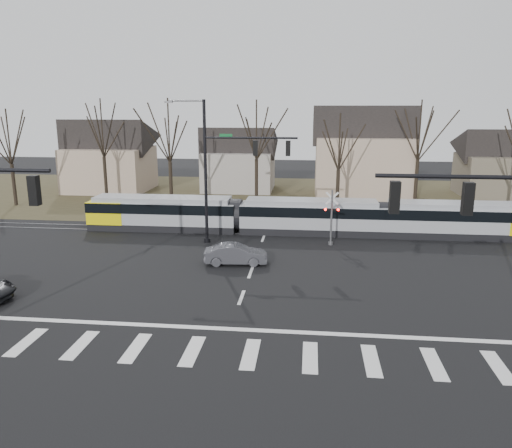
# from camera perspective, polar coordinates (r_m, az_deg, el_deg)

# --- Properties ---
(ground) EXTENTS (140.00, 140.00, 0.00)m
(ground) POSITION_cam_1_polar(r_m,az_deg,el_deg) (24.54, -2.32, -10.12)
(ground) COLOR black
(grass_verge) EXTENTS (140.00, 28.00, 0.01)m
(grass_verge) POSITION_cam_1_polar(r_m,az_deg,el_deg) (55.23, 2.60, 3.19)
(grass_verge) COLOR #38331E
(grass_verge) RESTS_ON ground
(crosswalk) EXTENTS (27.00, 2.60, 0.01)m
(crosswalk) POSITION_cam_1_polar(r_m,az_deg,el_deg) (20.98, -3.99, -14.43)
(crosswalk) COLOR silver
(crosswalk) RESTS_ON ground
(stop_line) EXTENTS (28.00, 0.35, 0.01)m
(stop_line) POSITION_cam_1_polar(r_m,az_deg,el_deg) (22.92, -3.00, -11.89)
(stop_line) COLOR silver
(stop_line) RESTS_ON ground
(lane_dashes) EXTENTS (0.18, 30.00, 0.01)m
(lane_dashes) POSITION_cam_1_polar(r_m,az_deg,el_deg) (39.63, 1.10, -0.89)
(lane_dashes) COLOR silver
(lane_dashes) RESTS_ON ground
(rail_pair) EXTENTS (90.00, 1.52, 0.06)m
(rail_pair) POSITION_cam_1_polar(r_m,az_deg,el_deg) (39.43, 1.08, -0.93)
(rail_pair) COLOR #59595E
(rail_pair) RESTS_ON ground
(tram) EXTENTS (35.17, 2.61, 2.67)m
(tram) POSITION_cam_1_polar(r_m,az_deg,el_deg) (39.14, 6.07, 1.03)
(tram) COLOR gray
(tram) RESTS_ON ground
(sedan) EXTENTS (2.22, 4.24, 1.30)m
(sedan) POSITION_cam_1_polar(r_m,az_deg,el_deg) (31.52, -2.32, -3.47)
(sedan) COLOR #414248
(sedan) RESTS_ON ground
(signal_pole_far) EXTENTS (9.28, 0.44, 10.20)m
(signal_pole_far) POSITION_cam_1_polar(r_m,az_deg,el_deg) (35.47, -3.28, 6.76)
(signal_pole_far) COLOR black
(signal_pole_far) RESTS_ON ground
(rail_crossing_signal) EXTENTS (1.08, 0.36, 4.00)m
(rail_crossing_signal) POSITION_cam_1_polar(r_m,az_deg,el_deg) (35.95, 8.61, 0.55)
(rail_crossing_signal) COLOR #59595B
(rail_crossing_signal) RESTS_ON ground
(tree_row) EXTENTS (59.20, 7.20, 10.00)m
(tree_row) POSITION_cam_1_polar(r_m,az_deg,el_deg) (48.50, 4.58, 7.70)
(tree_row) COLOR black
(tree_row) RESTS_ON ground
(house_a) EXTENTS (9.72, 8.64, 8.60)m
(house_a) POSITION_cam_1_polar(r_m,az_deg,el_deg) (61.16, -16.45, 7.87)
(house_a) COLOR tan
(house_a) RESTS_ON ground
(house_b) EXTENTS (8.64, 7.56, 7.65)m
(house_b) POSITION_cam_1_polar(r_m,az_deg,el_deg) (59.14, -1.99, 7.75)
(house_b) COLOR gray
(house_b) RESTS_ON ground
(house_c) EXTENTS (10.80, 8.64, 10.10)m
(house_c) POSITION_cam_1_polar(r_m,az_deg,el_deg) (55.71, 12.11, 8.42)
(house_c) COLOR tan
(house_c) RESTS_ON ground
(house_d) EXTENTS (8.64, 7.56, 7.65)m
(house_d) POSITION_cam_1_polar(r_m,az_deg,el_deg) (61.11, 26.08, 6.59)
(house_d) COLOR brown
(house_d) RESTS_ON ground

